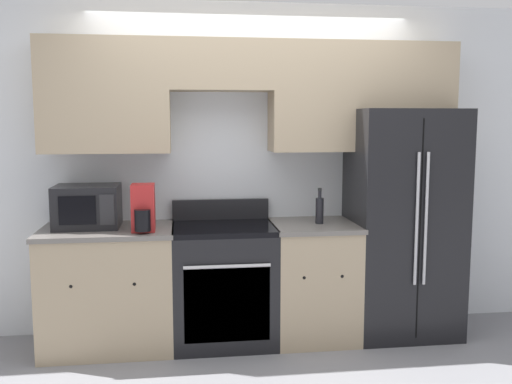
{
  "coord_description": "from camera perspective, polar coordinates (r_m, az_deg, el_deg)",
  "views": [
    {
      "loc": [
        -0.56,
        -3.9,
        1.69
      ],
      "look_at": [
        0.0,
        0.31,
        1.15
      ],
      "focal_mm": 40.0,
      "sensor_mm": 36.0,
      "label": 1
    }
  ],
  "objects": [
    {
      "name": "lower_cabinets_left",
      "position": [
        4.42,
        -14.51,
        -9.28
      ],
      "size": [
        0.97,
        0.64,
        0.9
      ],
      "color": "tan",
      "rests_on": "ground_plane"
    },
    {
      "name": "refrigerator",
      "position": [
        4.65,
        14.38,
        -2.95
      ],
      "size": [
        0.81,
        0.71,
        1.77
      ],
      "color": "black",
      "rests_on": "ground_plane"
    },
    {
      "name": "lower_cabinets_right",
      "position": [
        4.5,
        5.74,
        -8.77
      ],
      "size": [
        0.65,
        0.64,
        0.9
      ],
      "color": "tan",
      "rests_on": "ground_plane"
    },
    {
      "name": "coffee_maker",
      "position": [
        4.12,
        -11.22,
        -1.74
      ],
      "size": [
        0.16,
        0.25,
        0.34
      ],
      "color": "#B22323",
      "rests_on": "lower_cabinets_left"
    },
    {
      "name": "microwave",
      "position": [
        4.37,
        -16.5,
        -1.39
      ],
      "size": [
        0.46,
        0.37,
        0.31
      ],
      "color": "black",
      "rests_on": "lower_cabinets_left"
    },
    {
      "name": "oven_range",
      "position": [
        4.39,
        -3.23,
        -9.08
      ],
      "size": [
        0.77,
        0.65,
        1.06
      ],
      "color": "black",
      "rests_on": "ground_plane"
    },
    {
      "name": "ground_plane",
      "position": [
        4.28,
        0.57,
        -15.99
      ],
      "size": [
        12.0,
        12.0,
        0.0
      ],
      "primitive_type": "plane",
      "color": "gray"
    },
    {
      "name": "wall_back",
      "position": [
        4.52,
        -0.29,
        5.13
      ],
      "size": [
        8.0,
        0.39,
        2.6
      ],
      "color": "silver",
      "rests_on": "ground_plane"
    },
    {
      "name": "bottle",
      "position": [
        4.37,
        6.37,
        -1.76
      ],
      "size": [
        0.06,
        0.06,
        0.27
      ],
      "color": "black",
      "rests_on": "lower_cabinets_right"
    }
  ]
}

